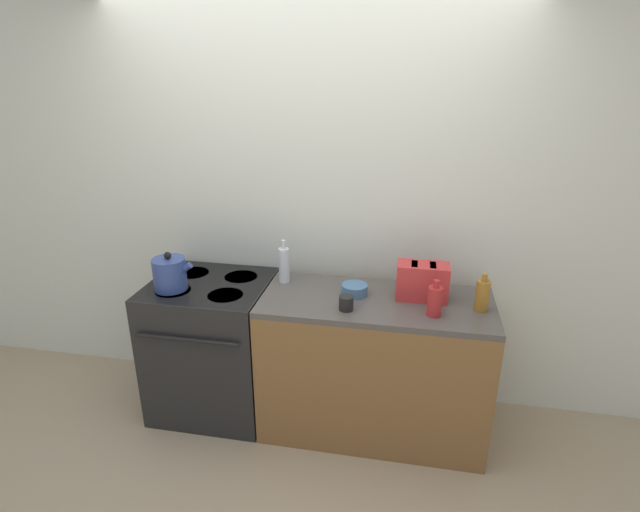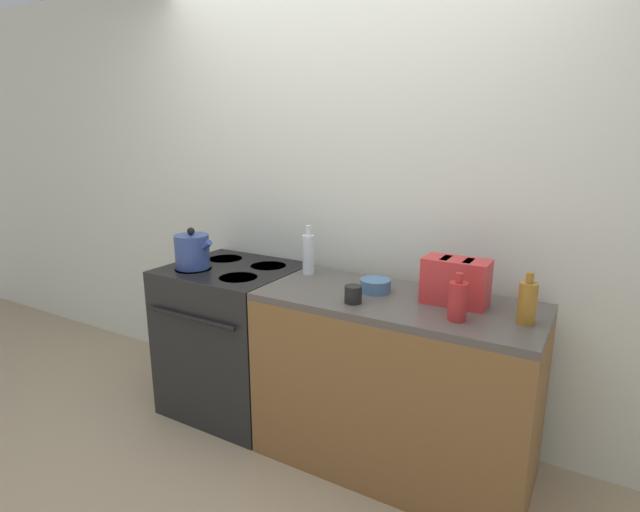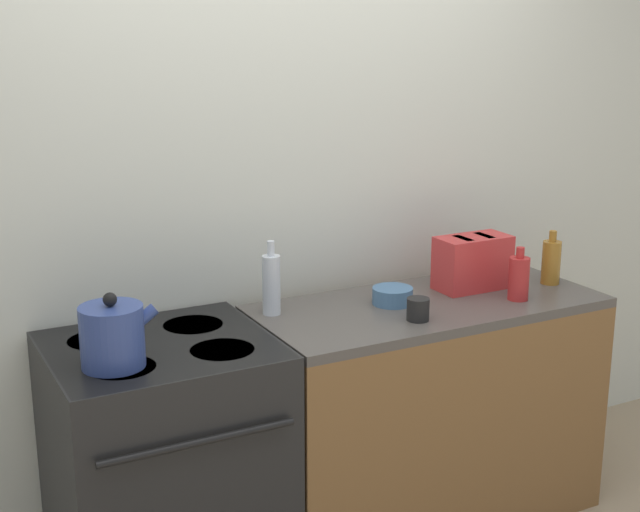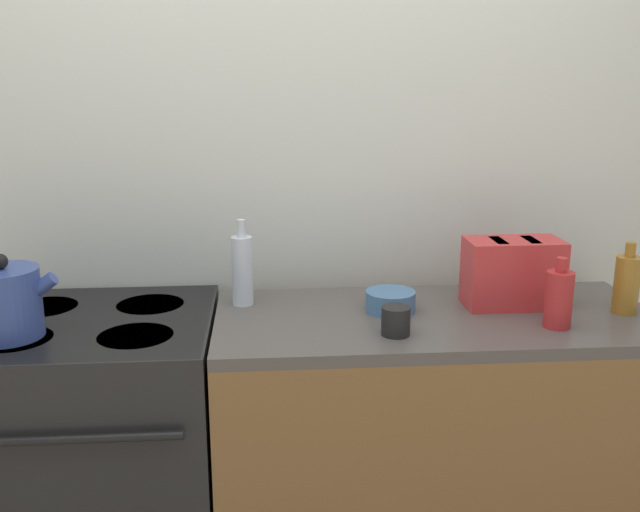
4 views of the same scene
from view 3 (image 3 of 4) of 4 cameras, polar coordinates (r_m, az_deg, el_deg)
wall_back at (r=3.39m, az=-3.44°, el=4.53°), size 8.00×0.05×2.60m
stove at (r=3.14m, az=-9.85°, el=-12.96°), size 0.73×0.69×0.88m
counter_block at (r=3.53m, az=6.75°, el=-9.76°), size 1.33×0.59×0.88m
kettle at (r=2.78m, az=-13.12°, el=-5.00°), size 0.25×0.19×0.24m
toaster at (r=3.54m, az=9.74°, el=-0.41°), size 0.29×0.15×0.21m
bottle_red at (r=3.44m, az=12.61°, el=-1.37°), size 0.08×0.08×0.20m
bottle_amber at (r=3.67m, az=14.58°, el=-0.35°), size 0.07×0.07×0.22m
bottle_clear at (r=3.18m, az=-3.13°, el=-1.78°), size 0.07×0.07×0.27m
cup_black at (r=3.16m, az=6.29°, el=-3.41°), size 0.08×0.08×0.08m
bowl at (r=3.33m, az=4.66°, el=-2.55°), size 0.15×0.15×0.06m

